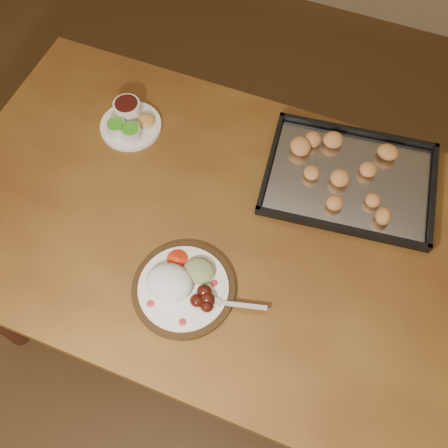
% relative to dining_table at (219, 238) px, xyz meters
% --- Properties ---
extents(ground, '(4.00, 4.00, 0.00)m').
position_rel_dining_table_xyz_m(ground, '(-0.28, -0.11, -0.65)').
color(ground, '#4F331B').
rests_on(ground, ground).
extents(dining_table, '(1.50, 0.91, 0.75)m').
position_rel_dining_table_xyz_m(dining_table, '(0.00, 0.00, 0.00)').
color(dining_table, brown).
rests_on(dining_table, ground).
extents(dinner_plate, '(0.34, 0.25, 0.06)m').
position_rel_dining_table_xyz_m(dinner_plate, '(-0.01, -0.21, 0.12)').
color(dinner_plate, black).
rests_on(dinner_plate, dining_table).
extents(condiment_saucer, '(0.18, 0.18, 0.06)m').
position_rel_dining_table_xyz_m(condiment_saucer, '(-0.36, 0.20, 0.12)').
color(condiment_saucer, white).
rests_on(condiment_saucer, dining_table).
extents(baking_tray, '(0.50, 0.39, 0.05)m').
position_rel_dining_table_xyz_m(baking_tray, '(0.29, 0.25, 0.11)').
color(baking_tray, black).
rests_on(baking_tray, dining_table).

